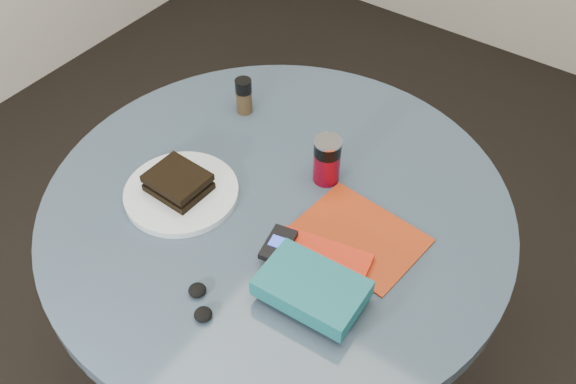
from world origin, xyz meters
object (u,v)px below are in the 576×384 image
Objects in this scene: soda_can at (327,160)px; pepper_grinder at (244,96)px; plate at (181,193)px; sandwich at (178,182)px; novel at (312,288)px; red_book at (318,265)px; headphones at (200,302)px; mp3_player at (278,245)px; magazine at (359,236)px; table at (277,251)px.

soda_can is 1.21× the size of pepper_grinder.
soda_can is at bearing 44.60° from plate.
novel is at bearing -9.18° from sandwich.
red_book is 2.05× the size of headphones.
red_book is 0.08m from novel.
mp3_player is at bearing -43.46° from pepper_grinder.
mp3_player is (0.27, -0.01, -0.01)m from sandwich.
soda_can is at bearing 107.61° from red_book.
sandwich reaches higher than headphones.
plate is 2.66× the size of pepper_grinder.
magazine is at bearing 17.96° from sandwich.
soda_can is at bearing 88.91° from headphones.
pepper_grinder is at bearing 136.54° from mp3_player.
soda_can reaches higher than table.
plate is at bearing 0.89° from sandwich.
novel is 2.09× the size of headphones.
pepper_grinder is 0.45m from mp3_player.
mp3_player is at bearing 75.94° from headphones.
novel is at bearing -39.50° from pepper_grinder.
soda_can reaches higher than magazine.
pepper_grinder is 0.49× the size of red_book.
soda_can is 0.25m from red_book.
soda_can reaches higher than red_book.
mp3_player is at bearing -1.63° from sandwich.
pepper_grinder is (-0.24, 0.20, 0.21)m from table.
soda_can is at bearing 151.11° from magazine.
magazine is at bearing -34.66° from soda_can.
table is 0.38m from pepper_grinder.
pepper_grinder is at bearing 163.08° from magazine.
red_book is 0.09m from mp3_player.
pepper_grinder is at bearing 137.72° from novel.
mp3_player reaches higher than headphones.
pepper_grinder reaches higher than magazine.
sandwich is 1.35× the size of headphones.
table is 4.10× the size of plate.
sandwich reaches higher than plate.
red_book is 0.98× the size of novel.
mp3_player reaches higher than table.
plate is 1.00× the size of magazine.
table is at bearing -111.01° from soda_can.
headphones is at bearing -60.14° from pepper_grinder.
novel is (0.38, -0.06, 0.03)m from plate.
pepper_grinder is 0.51m from red_book.
plate is at bearing -156.06° from magazine.
headphones is at bearing -144.29° from novel.
mp3_player reaches higher than plate.
magazine is (0.14, -0.10, -0.05)m from soda_can.
novel is (0.15, -0.28, -0.02)m from soda_can.
soda_can is at bearing 68.99° from table.
red_book reaches higher than plate.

